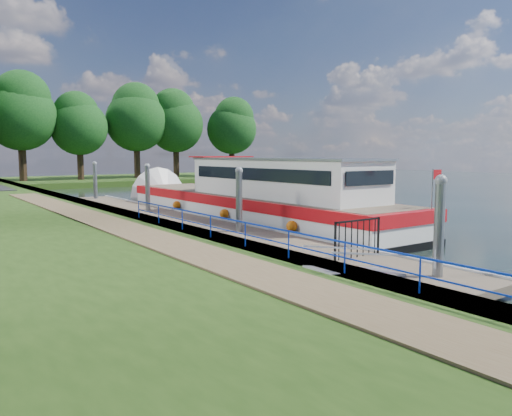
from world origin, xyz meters
TOP-DOWN VIEW (x-y plane):
  - ground at (0.00, 0.00)m, footprint 160.00×160.00m
  - bank_edge at (-2.55, 15.00)m, footprint 1.10×90.00m
  - far_bank at (12.00, 52.00)m, footprint 60.00×18.00m
  - footpath at (-4.40, 8.00)m, footprint 1.60×40.00m
  - blue_fence at (-2.75, 3.00)m, footprint 0.04×18.04m
  - pontoon at (0.00, 13.00)m, footprint 2.50×30.00m
  - mooring_piles at (0.00, 13.00)m, footprint 0.30×27.30m
  - gangway at (-1.85, 0.50)m, footprint 2.58×1.00m
  - gate_panel at (-0.00, 2.20)m, footprint 1.85×0.05m
  - barge at (3.60, 13.45)m, footprint 4.36×21.15m
  - horizon_trees at (-1.61, 48.68)m, footprint 54.38×10.03m

SIDE VIEW (x-z plane):
  - ground at x=0.00m, z-range 0.00..0.00m
  - pontoon at x=0.00m, z-range -0.10..0.46m
  - far_bank at x=12.00m, z-range 0.00..0.60m
  - bank_edge at x=-2.55m, z-range 0.00..0.78m
  - gangway at x=-1.85m, z-range 0.16..1.09m
  - footpath at x=-4.40m, z-range 0.78..0.83m
  - barge at x=3.60m, z-range -1.30..3.48m
  - gate_panel at x=0.00m, z-range 0.57..1.72m
  - mooring_piles at x=0.00m, z-range -0.50..3.05m
  - blue_fence at x=-2.75m, z-range 0.95..1.67m
  - horizon_trees at x=-1.61m, z-range 1.51..14.38m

